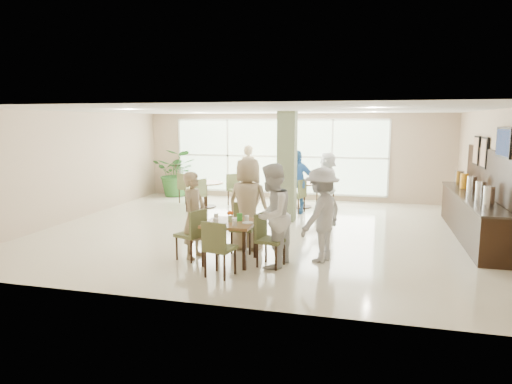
% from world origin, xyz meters
% --- Properties ---
extents(ground, '(10.00, 10.00, 0.00)m').
position_xyz_m(ground, '(0.00, 0.00, 0.00)').
color(ground, beige).
rests_on(ground, ground).
extents(room_shell, '(10.00, 10.00, 10.00)m').
position_xyz_m(room_shell, '(0.00, 0.00, 1.70)').
color(room_shell, white).
rests_on(room_shell, ground).
extents(window_bank, '(7.00, 0.04, 7.00)m').
position_xyz_m(window_bank, '(-0.50, 4.46, 1.40)').
color(window_bank, silver).
rests_on(window_bank, ground).
extents(column, '(0.45, 0.45, 2.80)m').
position_xyz_m(column, '(0.40, 1.20, 1.40)').
color(column, '#6A7551').
rests_on(column, ground).
extents(main_table, '(0.89, 0.89, 0.75)m').
position_xyz_m(main_table, '(0.06, -2.55, 0.65)').
color(main_table, brown).
rests_on(main_table, ground).
extents(round_table_left, '(1.05, 1.05, 0.75)m').
position_xyz_m(round_table_left, '(-2.29, 2.43, 0.56)').
color(round_table_left, brown).
rests_on(round_table_left, ground).
extents(round_table_right, '(1.12, 1.12, 0.75)m').
position_xyz_m(round_table_right, '(0.50, 3.12, 0.58)').
color(round_table_right, brown).
rests_on(round_table_right, ground).
extents(chairs_main_table, '(2.09, 1.96, 0.95)m').
position_xyz_m(chairs_main_table, '(0.09, -2.58, 0.47)').
color(chairs_main_table, brown).
rests_on(chairs_main_table, ground).
extents(chairs_table_left, '(2.22, 1.88, 0.95)m').
position_xyz_m(chairs_table_left, '(-2.29, 2.48, 0.47)').
color(chairs_table_left, brown).
rests_on(chairs_table_left, ground).
extents(chairs_table_right, '(2.03, 1.98, 0.95)m').
position_xyz_m(chairs_table_right, '(0.45, 3.17, 0.47)').
color(chairs_table_right, brown).
rests_on(chairs_table_right, ground).
extents(tabletop_clutter, '(0.80, 0.80, 0.21)m').
position_xyz_m(tabletop_clutter, '(0.09, -2.56, 0.81)').
color(tabletop_clutter, white).
rests_on(tabletop_clutter, main_table).
extents(buffet_counter, '(0.64, 4.70, 1.95)m').
position_xyz_m(buffet_counter, '(4.70, 0.51, 0.55)').
color(buffet_counter, black).
rests_on(buffet_counter, ground).
extents(wall_tv, '(0.06, 1.00, 0.58)m').
position_xyz_m(wall_tv, '(4.94, -0.60, 2.15)').
color(wall_tv, black).
rests_on(wall_tv, ground).
extents(framed_art_a, '(0.05, 0.55, 0.70)m').
position_xyz_m(framed_art_a, '(4.95, 1.00, 1.85)').
color(framed_art_a, black).
rests_on(framed_art_a, ground).
extents(framed_art_b, '(0.05, 0.55, 0.70)m').
position_xyz_m(framed_art_b, '(4.95, 1.80, 1.85)').
color(framed_art_b, black).
rests_on(framed_art_b, ground).
extents(potted_plant, '(1.58, 1.58, 1.62)m').
position_xyz_m(potted_plant, '(-3.97, 4.09, 0.81)').
color(potted_plant, '#2A5E25').
rests_on(potted_plant, ground).
extents(teen_left, '(0.47, 0.64, 1.63)m').
position_xyz_m(teen_left, '(-0.68, -2.44, 0.82)').
color(teen_left, tan).
rests_on(teen_left, ground).
extents(teen_far, '(0.99, 0.67, 1.85)m').
position_xyz_m(teen_far, '(0.15, -1.65, 0.93)').
color(teen_far, tan).
rests_on(teen_far, ground).
extents(teen_right, '(0.83, 1.00, 1.84)m').
position_xyz_m(teen_right, '(0.84, -2.61, 0.92)').
color(teen_right, white).
rests_on(teen_right, ground).
extents(teen_standing, '(1.06, 1.29, 1.74)m').
position_xyz_m(teen_standing, '(1.65, -2.06, 0.87)').
color(teen_standing, '#B1B1B3').
rests_on(teen_standing, ground).
extents(adult_a, '(1.06, 0.64, 1.76)m').
position_xyz_m(adult_a, '(0.48, 2.26, 0.88)').
color(adult_a, '#4383C9').
rests_on(adult_a, ground).
extents(adult_b, '(1.05, 1.67, 1.67)m').
position_xyz_m(adult_b, '(1.26, 3.03, 0.83)').
color(adult_b, white).
rests_on(adult_b, ground).
extents(adult_standing, '(0.73, 0.55, 1.81)m').
position_xyz_m(adult_standing, '(-1.32, 3.73, 0.90)').
color(adult_standing, tan).
rests_on(adult_standing, ground).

